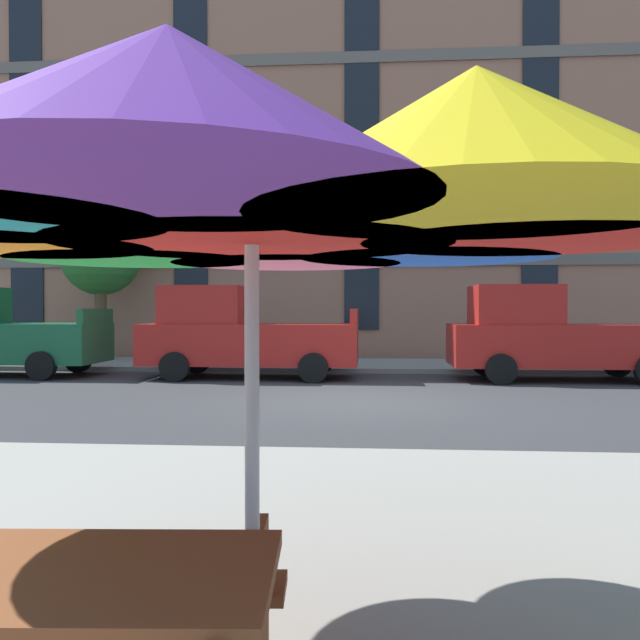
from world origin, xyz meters
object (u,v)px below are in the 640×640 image
(pickup_red, at_px, (241,335))
(pickup_red_midblock, at_px, (552,336))
(street_tree_left, at_px, (101,256))
(patio_umbrella, at_px, (252,192))

(pickup_red, relative_size, pickup_red_midblock, 1.00)
(pickup_red, bearing_deg, street_tree_left, 143.52)
(pickup_red, xyz_separation_m, patio_umbrella, (2.61, -12.70, 1.09))
(pickup_red, xyz_separation_m, pickup_red_midblock, (7.27, 0.00, 0.00))
(pickup_red_midblock, xyz_separation_m, patio_umbrella, (-4.67, -12.70, 1.09))
(pickup_red, bearing_deg, pickup_red_midblock, 0.00)
(patio_umbrella, bearing_deg, pickup_red, 101.59)
(pickup_red, relative_size, street_tree_left, 1.14)
(pickup_red, height_order, patio_umbrella, patio_umbrella)
(pickup_red_midblock, relative_size, patio_umbrella, 1.47)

